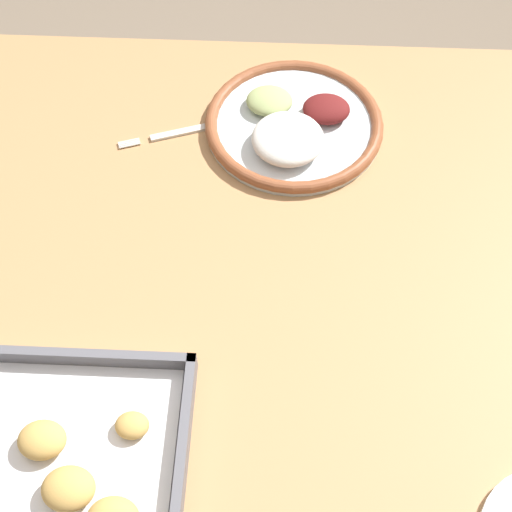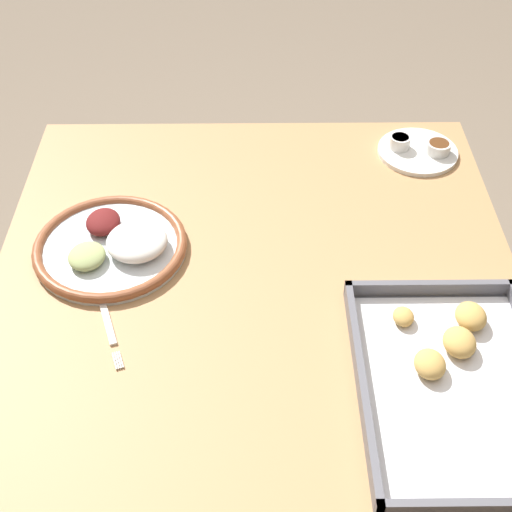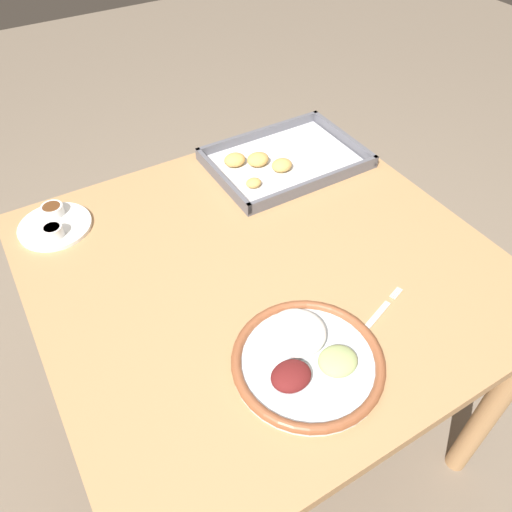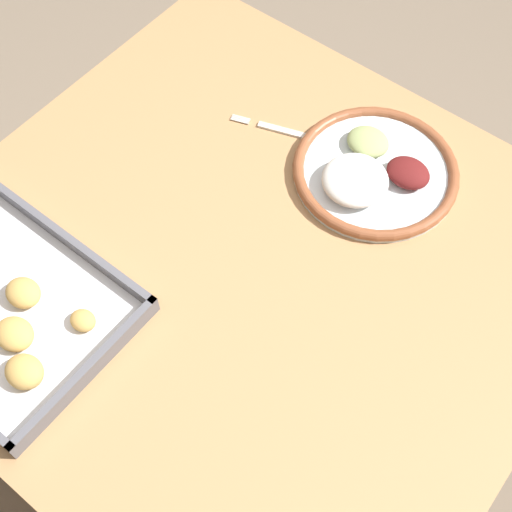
# 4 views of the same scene
# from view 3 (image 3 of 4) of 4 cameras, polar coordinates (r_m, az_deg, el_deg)

# --- Properties ---
(ground_plane) EXTENTS (8.00, 8.00, 0.00)m
(ground_plane) POSITION_cam_3_polar(r_m,az_deg,el_deg) (1.77, 0.62, -18.22)
(ground_plane) COLOR #7A6B59
(dining_table) EXTENTS (1.01, 0.97, 0.76)m
(dining_table) POSITION_cam_3_polar(r_m,az_deg,el_deg) (1.22, 0.86, -4.47)
(dining_table) COLOR #AD7F51
(dining_table) RESTS_ON ground_plane
(dinner_plate) EXTENTS (0.29, 0.29, 0.05)m
(dinner_plate) POSITION_cam_3_polar(r_m,az_deg,el_deg) (0.96, 5.80, -11.48)
(dinner_plate) COLOR silver
(dinner_plate) RESTS_ON dining_table
(fork) EXTENTS (0.20, 0.08, 0.00)m
(fork) POSITION_cam_3_polar(r_m,az_deg,el_deg) (1.05, 13.19, -7.19)
(fork) COLOR silver
(fork) RESTS_ON dining_table
(saucer_plate) EXTENTS (0.18, 0.18, 0.04)m
(saucer_plate) POSITION_cam_3_polar(r_m,az_deg,el_deg) (1.31, -22.06, 3.42)
(saucer_plate) COLOR white
(saucer_plate) RESTS_ON dining_table
(baking_tray) EXTENTS (0.42, 0.30, 0.04)m
(baking_tray) POSITION_cam_3_polar(r_m,az_deg,el_deg) (1.43, 2.78, 10.81)
(baking_tray) COLOR #595960
(baking_tray) RESTS_ON dining_table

